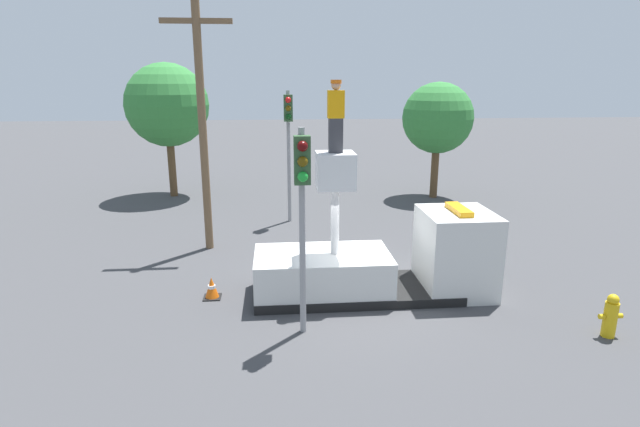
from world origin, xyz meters
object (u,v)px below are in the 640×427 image
at_px(traffic_light_across, 288,131).
at_px(fire_hydrant, 611,316).
at_px(tree_left_bg, 438,118).
at_px(tree_right_bg, 167,105).
at_px(traffic_cone_rear, 212,288).
at_px(worker, 336,117).
at_px(bucket_truck, 382,263).
at_px(utility_pole, 202,122).
at_px(traffic_light_pole, 302,193).

relative_size(traffic_light_across, fire_hydrant, 5.09).
height_order(tree_left_bg, tree_right_bg, tree_right_bg).
bearing_deg(traffic_light_across, fire_hydrant, -55.48).
bearing_deg(fire_hydrant, tree_right_bg, 129.34).
bearing_deg(tree_left_bg, traffic_cone_rear, -130.89).
height_order(traffic_cone_rear, tree_left_bg, tree_left_bg).
relative_size(worker, traffic_light_across, 0.34).
height_order(traffic_light_across, tree_right_bg, tree_right_bg).
distance_m(bucket_truck, fire_hydrant, 5.37).
bearing_deg(utility_pole, traffic_light_across, 46.26).
height_order(fire_hydrant, tree_right_bg, tree_right_bg).
xyz_separation_m(worker, tree_left_bg, (6.16, 10.97, -0.91)).
relative_size(traffic_light_across, traffic_cone_rear, 8.96).
bearing_deg(traffic_light_pole, bucket_truck, 42.72).
xyz_separation_m(tree_left_bg, tree_right_bg, (-12.70, 1.43, 0.59)).
relative_size(worker, traffic_light_pole, 0.38).
relative_size(traffic_light_pole, utility_pole, 0.59).
xyz_separation_m(tree_right_bg, utility_pole, (2.74, -8.17, -0.11)).
bearing_deg(tree_right_bg, bucket_truck, -57.79).
distance_m(traffic_light_pole, tree_right_bg, 15.53).
xyz_separation_m(traffic_light_across, fire_hydrant, (6.84, -9.94, -3.17)).
bearing_deg(tree_right_bg, fire_hydrant, -50.66).
height_order(bucket_truck, traffic_cone_rear, bucket_truck).
relative_size(worker, utility_pole, 0.22).
bearing_deg(fire_hydrant, traffic_light_across, 124.52).
bearing_deg(worker, traffic_cone_rear, 177.95).
xyz_separation_m(traffic_light_pole, utility_pole, (-2.86, 6.28, 0.98)).
bearing_deg(utility_pole, traffic_light_pole, -65.47).
distance_m(traffic_light_pole, traffic_cone_rear, 4.37).
height_order(traffic_light_across, utility_pole, utility_pole).
height_order(bucket_truck, fire_hydrant, bucket_truck).
bearing_deg(utility_pole, worker, -48.05).
height_order(tree_left_bg, utility_pole, utility_pole).
bearing_deg(fire_hydrant, utility_pole, 144.22).
xyz_separation_m(worker, tree_right_bg, (-6.54, 12.40, -0.33)).
bearing_deg(bucket_truck, traffic_light_across, 107.27).
bearing_deg(fire_hydrant, bucket_truck, 149.21).
relative_size(traffic_light_pole, fire_hydrant, 4.56).
bearing_deg(worker, traffic_light_across, 97.64).
bearing_deg(worker, tree_right_bg, 117.81).
xyz_separation_m(fire_hydrant, tree_right_bg, (-12.41, 15.15, 3.89)).
bearing_deg(tree_left_bg, utility_pole, -145.94).
bearing_deg(traffic_light_pole, tree_left_bg, 61.38).
height_order(traffic_light_pole, tree_right_bg, tree_right_bg).
distance_m(traffic_light_pole, fire_hydrant, 7.40).
xyz_separation_m(traffic_cone_rear, utility_pole, (-0.57, 4.12, 4.00)).
bearing_deg(traffic_light_pole, traffic_cone_rear, 136.79).
xyz_separation_m(bucket_truck, tree_right_bg, (-7.81, 12.40, 3.52)).
height_order(fire_hydrant, utility_pole, utility_pole).
relative_size(fire_hydrant, utility_pole, 0.13).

